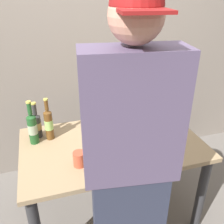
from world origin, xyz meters
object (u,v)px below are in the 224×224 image
laptop (127,132)px  person_figure (130,171)px  coffee_mug (80,159)px  beer_bottle_brown (33,127)px  beer_bottle_amber (49,123)px  beer_bottle_green (37,124)px

laptop → person_figure: (-0.21, -0.61, 0.17)m
person_figure → coffee_mug: bearing=116.2°
laptop → person_figure: person_figure is taller
person_figure → beer_bottle_brown: bearing=121.8°
beer_bottle_brown → coffee_mug: size_ratio=2.90×
beer_bottle_amber → coffee_mug: bearing=-67.6°
laptop → beer_bottle_brown: (-0.67, 0.13, 0.08)m
beer_bottle_green → beer_bottle_amber: size_ratio=0.87×
person_figure → coffee_mug: (-0.19, 0.38, -0.16)m
laptop → beer_bottle_amber: bearing=164.7°
beer_bottle_green → coffee_mug: 0.50m
beer_bottle_brown → beer_bottle_amber: size_ratio=1.01×
coffee_mug → beer_bottle_brown: bearing=127.3°
person_figure → laptop: bearing=70.5°
beer_bottle_green → coffee_mug: (0.24, -0.43, -0.06)m
person_figure → beer_bottle_green: bearing=117.8°
coffee_mug → beer_bottle_green: bearing=119.2°
beer_bottle_green → coffee_mug: size_ratio=2.48×
laptop → coffee_mug: size_ratio=3.28×
beer_bottle_brown → coffee_mug: beer_bottle_brown is taller
beer_bottle_green → person_figure: 0.93m
beer_bottle_green → beer_bottle_amber: bearing=-32.6°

